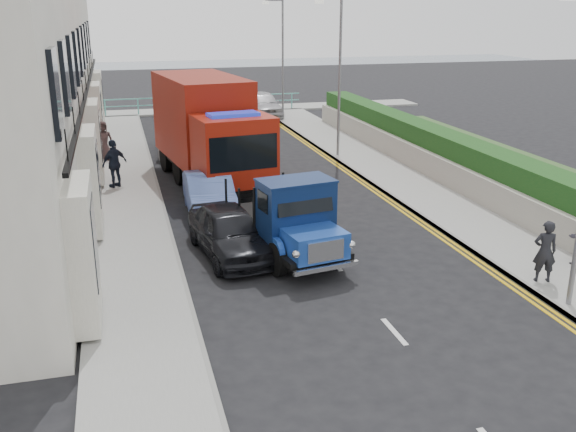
% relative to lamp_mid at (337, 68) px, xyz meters
% --- Properties ---
extents(ground, '(120.00, 120.00, 0.00)m').
position_rel_lamp_mid_xyz_m(ground, '(-4.18, -14.00, -4.00)').
color(ground, black).
rests_on(ground, ground).
extents(pavement_west, '(2.40, 38.00, 0.12)m').
position_rel_lamp_mid_xyz_m(pavement_west, '(-9.38, -5.00, -3.94)').
color(pavement_west, gray).
rests_on(pavement_west, ground).
extents(pavement_east, '(2.60, 38.00, 0.12)m').
position_rel_lamp_mid_xyz_m(pavement_east, '(1.12, -5.00, -3.94)').
color(pavement_east, gray).
rests_on(pavement_east, ground).
extents(promenade, '(30.00, 2.50, 0.12)m').
position_rel_lamp_mid_xyz_m(promenade, '(-4.18, 15.00, -3.94)').
color(promenade, gray).
rests_on(promenade, ground).
extents(sea_plane, '(120.00, 120.00, 0.00)m').
position_rel_lamp_mid_xyz_m(sea_plane, '(-4.18, 46.00, -4.00)').
color(sea_plane, slate).
rests_on(sea_plane, ground).
extents(garden_east, '(1.45, 28.00, 1.75)m').
position_rel_lamp_mid_xyz_m(garden_east, '(3.03, -5.00, -3.10)').
color(garden_east, '#B2AD9E').
rests_on(garden_east, ground).
extents(seafront_railing, '(13.00, 0.08, 1.11)m').
position_rel_lamp_mid_xyz_m(seafront_railing, '(-4.18, 14.20, -3.42)').
color(seafront_railing, '#59B2A5').
rests_on(seafront_railing, ground).
extents(lamp_mid, '(1.23, 0.18, 7.00)m').
position_rel_lamp_mid_xyz_m(lamp_mid, '(0.00, 0.00, 0.00)').
color(lamp_mid, slate).
rests_on(lamp_mid, ground).
extents(lamp_far, '(1.23, 0.18, 7.00)m').
position_rel_lamp_mid_xyz_m(lamp_far, '(0.00, 10.00, 0.00)').
color(lamp_far, slate).
rests_on(lamp_far, ground).
extents(bedford_lorry, '(2.63, 5.00, 2.26)m').
position_rel_lamp_mid_xyz_m(bedford_lorry, '(-5.17, -11.53, -2.95)').
color(bedford_lorry, black).
rests_on(bedford_lorry, ground).
extents(red_lorry, '(3.68, 8.00, 4.04)m').
position_rel_lamp_mid_xyz_m(red_lorry, '(-6.18, -2.92, -1.85)').
color(red_lorry, black).
rests_on(red_lorry, ground).
extents(parked_car_front, '(2.12, 4.23, 1.38)m').
position_rel_lamp_mid_xyz_m(parked_car_front, '(-6.78, -10.72, -3.30)').
color(parked_car_front, black).
rests_on(parked_car_front, ground).
extents(parked_car_mid, '(1.55, 4.21, 1.38)m').
position_rel_lamp_mid_xyz_m(parked_car_mid, '(-6.78, -7.00, -3.31)').
color(parked_car_mid, '#5F7CCC').
rests_on(parked_car_mid, ground).
extents(parked_car_rear, '(2.36, 4.92, 1.38)m').
position_rel_lamp_mid_xyz_m(parked_car_rear, '(-6.78, 2.83, -3.31)').
color(parked_car_rear, '#A1A2A6').
rests_on(parked_car_rear, ground).
extents(seafront_car_left, '(3.00, 5.37, 1.42)m').
position_rel_lamp_mid_xyz_m(seafront_car_left, '(-4.68, 10.97, -3.29)').
color(seafront_car_left, black).
rests_on(seafront_car_left, ground).
extents(seafront_car_right, '(1.95, 4.62, 1.56)m').
position_rel_lamp_mid_xyz_m(seafront_car_right, '(-0.68, 11.98, -3.22)').
color(seafront_car_right, '#B8B7BC').
rests_on(seafront_car_right, ground).
extents(pedestrian_east_near, '(0.66, 0.53, 1.57)m').
position_rel_lamp_mid_xyz_m(pedestrian_east_near, '(0.32, -14.72, -3.09)').
color(pedestrian_east_near, black).
rests_on(pedestrian_east_near, pavement_east).
extents(pedestrian_west_near, '(1.11, 0.96, 1.80)m').
position_rel_lamp_mid_xyz_m(pedestrian_west_near, '(-9.74, -3.03, -2.98)').
color(pedestrian_west_near, black).
rests_on(pedestrian_west_near, pavement_west).
extents(pedestrian_west_far, '(0.88, 0.60, 1.73)m').
position_rel_lamp_mid_xyz_m(pedestrian_west_far, '(-10.18, 1.67, -3.01)').
color(pedestrian_west_far, '#3D2D2C').
rests_on(pedestrian_west_far, pavement_west).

